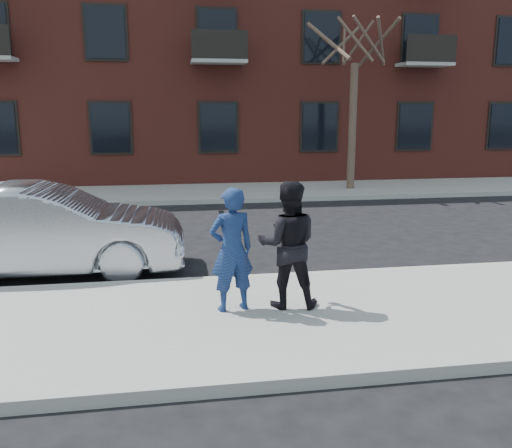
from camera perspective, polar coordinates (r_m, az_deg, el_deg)
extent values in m
plane|color=black|center=(7.72, 4.83, -9.69)|extent=(100.00, 100.00, 0.00)
cube|color=gray|center=(7.46, 5.32, -9.85)|extent=(50.00, 3.50, 0.15)
cube|color=#999691|center=(9.11, 2.46, -5.72)|extent=(50.00, 0.10, 0.15)
cube|color=gray|center=(18.49, -3.70, 3.35)|extent=(50.00, 3.50, 0.15)
cube|color=#999691|center=(16.72, -3.08, 2.44)|extent=(50.00, 0.10, 0.15)
cube|color=maroon|center=(25.43, -0.76, 19.12)|extent=(24.00, 10.00, 12.00)
cube|color=black|center=(20.69, 6.71, 10.12)|extent=(1.30, 0.06, 1.70)
cube|color=black|center=(23.93, 24.74, 9.37)|extent=(1.30, 0.06, 1.70)
cube|color=black|center=(20.84, 6.94, 18.95)|extent=(1.30, 0.06, 1.70)
cylinder|color=#3E2E25|center=(19.03, 10.11, 10.02)|extent=(0.26, 0.26, 4.20)
imported|color=#999BA3|center=(10.03, -21.54, -0.67)|extent=(4.84, 1.74, 1.59)
imported|color=navy|center=(7.28, -2.58, -2.72)|extent=(0.70, 0.54, 1.70)
cube|color=black|center=(7.37, -3.57, 1.04)|extent=(0.10, 0.14, 0.08)
imported|color=black|center=(7.43, 3.38, -2.18)|extent=(0.95, 0.80, 1.76)
cube|color=black|center=(7.55, 2.18, -0.28)|extent=(0.07, 0.14, 0.06)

